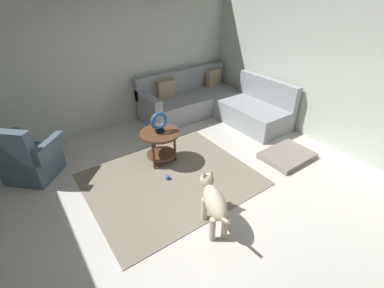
% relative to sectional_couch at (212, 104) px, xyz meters
% --- Properties ---
extents(ground_plane, '(6.00, 6.00, 0.10)m').
position_rel_sectional_couch_xyz_m(ground_plane, '(-1.99, -2.02, -0.34)').
color(ground_plane, silver).
extents(wall_back, '(6.00, 0.12, 2.70)m').
position_rel_sectional_couch_xyz_m(wall_back, '(-1.99, 0.92, 1.06)').
color(wall_back, silver).
rests_on(wall_back, ground_plane).
extents(wall_right, '(0.12, 6.00, 2.70)m').
position_rel_sectional_couch_xyz_m(wall_right, '(0.95, -2.02, 1.06)').
color(wall_right, silver).
rests_on(wall_right, ground_plane).
extents(area_rug, '(2.30, 1.90, 0.01)m').
position_rel_sectional_couch_xyz_m(area_rug, '(-1.84, -1.32, -0.28)').
color(area_rug, gray).
rests_on(area_rug, ground_plane).
extents(sectional_couch, '(2.20, 2.25, 0.88)m').
position_rel_sectional_couch_xyz_m(sectional_couch, '(0.00, 0.00, 0.00)').
color(sectional_couch, '#9EA3A8').
rests_on(sectional_couch, ground_plane).
extents(armchair, '(0.99, 0.99, 0.88)m').
position_rel_sectional_couch_xyz_m(armchair, '(-3.44, -0.11, 0.03)').
color(armchair, '#4C6070').
rests_on(armchair, ground_plane).
extents(side_table, '(0.60, 0.60, 0.54)m').
position_rel_sectional_couch_xyz_m(side_table, '(-1.72, -0.85, 0.13)').
color(side_table, brown).
rests_on(side_table, ground_plane).
extents(torus_sculpture, '(0.28, 0.08, 0.33)m').
position_rel_sectional_couch_xyz_m(torus_sculpture, '(-1.72, -0.85, 0.42)').
color(torus_sculpture, black).
rests_on(torus_sculpture, side_table).
extents(dog_bed_mat, '(0.80, 0.60, 0.09)m').
position_rel_sectional_couch_xyz_m(dog_bed_mat, '(-0.01, -1.94, -0.24)').
color(dog_bed_mat, gray).
rests_on(dog_bed_mat, ground_plane).
extents(dog, '(0.39, 0.81, 0.63)m').
position_rel_sectional_couch_xyz_m(dog, '(-1.88, -2.32, 0.09)').
color(dog, beige).
rests_on(dog, ground_plane).
extents(dog_toy_ball, '(0.07, 0.07, 0.07)m').
position_rel_sectional_couch_xyz_m(dog_toy_ball, '(-1.88, -1.29, -0.25)').
color(dog_toy_ball, blue).
rests_on(dog_toy_ball, ground_plane).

